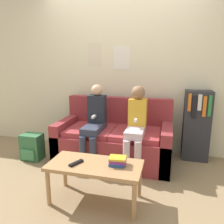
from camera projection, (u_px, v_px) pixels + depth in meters
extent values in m
plane|color=#937A56|center=(104.00, 176.00, 2.79)|extent=(10.00, 10.00, 0.00)
cube|color=beige|center=(122.00, 70.00, 3.46)|extent=(8.00, 0.06, 2.60)
cube|color=beige|center=(95.00, 54.00, 3.49)|extent=(0.22, 0.00, 0.35)
cube|color=white|center=(122.00, 58.00, 3.39)|extent=(0.26, 0.00, 0.36)
cube|color=maroon|center=(114.00, 147.00, 3.20)|extent=(1.63, 0.82, 0.42)
cube|color=maroon|center=(119.00, 112.00, 3.42)|extent=(1.63, 0.14, 0.47)
cube|color=maroon|center=(67.00, 137.00, 3.37)|extent=(0.14, 0.82, 0.58)
cube|color=maroon|center=(166.00, 147.00, 3.00)|extent=(0.14, 0.82, 0.58)
cube|color=#A1343A|center=(91.00, 130.00, 3.19)|extent=(0.65, 0.66, 0.07)
cube|color=#A1343A|center=(136.00, 133.00, 3.03)|extent=(0.65, 0.66, 0.07)
cube|color=#AD7F51|center=(95.00, 165.00, 2.22)|extent=(0.95, 0.45, 0.04)
cylinder|color=#AD7F51|center=(48.00, 188.00, 2.20)|extent=(0.04, 0.04, 0.38)
cylinder|color=#AD7F51|center=(134.00, 201.00, 1.99)|extent=(0.04, 0.04, 0.38)
cylinder|color=#AD7F51|center=(65.00, 170.00, 2.55)|extent=(0.04, 0.04, 0.38)
cylinder|color=#AD7F51|center=(140.00, 180.00, 2.33)|extent=(0.04, 0.04, 0.38)
cylinder|color=#33384C|center=(83.00, 154.00, 2.86)|extent=(0.09, 0.09, 0.49)
cylinder|color=#33384C|center=(93.00, 155.00, 2.82)|extent=(0.09, 0.09, 0.49)
cube|color=#33384C|center=(94.00, 128.00, 3.02)|extent=(0.23, 0.51, 0.09)
cube|color=#1E232D|center=(97.00, 109.00, 3.10)|extent=(0.24, 0.16, 0.39)
sphere|color=tan|center=(97.00, 90.00, 3.04)|extent=(0.16, 0.16, 0.16)
cube|color=white|center=(94.00, 117.00, 2.98)|extent=(0.03, 0.12, 0.03)
cylinder|color=silver|center=(126.00, 159.00, 2.72)|extent=(0.09, 0.09, 0.49)
cylinder|color=silver|center=(138.00, 160.00, 2.68)|extent=(0.09, 0.09, 0.49)
cube|color=silver|center=(136.00, 131.00, 2.88)|extent=(0.23, 0.51, 0.09)
cube|color=gold|center=(138.00, 112.00, 2.96)|extent=(0.24, 0.16, 0.36)
sphere|color=#8C6647|center=(138.00, 93.00, 2.90)|extent=(0.18, 0.18, 0.18)
cube|color=white|center=(136.00, 120.00, 2.84)|extent=(0.03, 0.12, 0.03)
cube|color=black|center=(76.00, 163.00, 2.21)|extent=(0.11, 0.17, 0.02)
cube|color=#23519E|center=(117.00, 164.00, 2.19)|extent=(0.15, 0.13, 0.03)
cube|color=#7A3389|center=(118.00, 160.00, 2.18)|extent=(0.17, 0.14, 0.04)
cube|color=gold|center=(118.00, 158.00, 2.17)|extent=(0.18, 0.15, 0.02)
cube|color=#2D2D33|center=(196.00, 126.00, 3.19)|extent=(0.37, 0.24, 1.03)
cube|color=orange|center=(190.00, 102.00, 3.02)|extent=(0.04, 0.02, 0.25)
cube|color=black|center=(194.00, 107.00, 3.02)|extent=(0.06, 0.02, 0.31)
cube|color=silver|center=(200.00, 103.00, 2.99)|extent=(0.05, 0.02, 0.22)
cube|color=orange|center=(205.00, 107.00, 2.98)|extent=(0.05, 0.02, 0.29)
cube|color=#2D8442|center=(210.00, 106.00, 2.96)|extent=(0.04, 0.02, 0.29)
cube|color=#336B42|center=(32.00, 147.00, 3.25)|extent=(0.30, 0.21, 0.39)
cube|color=#3D804F|center=(28.00, 155.00, 3.16)|extent=(0.21, 0.03, 0.16)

